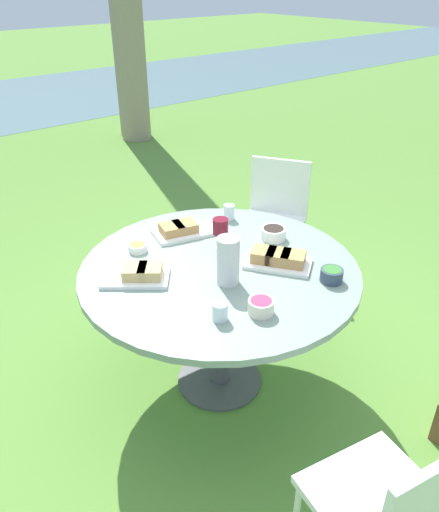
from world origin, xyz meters
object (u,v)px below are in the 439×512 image
(chair_near_left, at_px, (397,506))
(chair_near_right, at_px, (275,211))
(water_pitcher, at_px, (228,261))
(dining_table, at_px, (220,282))
(wine_glass, at_px, (220,227))

(chair_near_left, relative_size, chair_near_right, 1.00)
(chair_near_left, relative_size, water_pitcher, 3.72)
(dining_table, relative_size, water_pitcher, 5.90)
(water_pitcher, bearing_deg, dining_table, 64.73)
(chair_near_left, xyz_separation_m, chair_near_right, (1.37, 1.89, 0.00))
(chair_near_left, height_order, wine_glass, wine_glass)
(chair_near_left, distance_m, chair_near_right, 2.34)
(dining_table, distance_m, wine_glass, 0.29)
(chair_near_right, bearing_deg, chair_near_left, -125.93)
(dining_table, distance_m, water_pitcher, 0.27)
(water_pitcher, bearing_deg, wine_glass, 55.73)
(chair_near_right, relative_size, water_pitcher, 3.72)
(water_pitcher, relative_size, wine_glass, 1.35)
(dining_table, relative_size, chair_near_right, 1.59)
(dining_table, bearing_deg, chair_near_right, 30.75)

